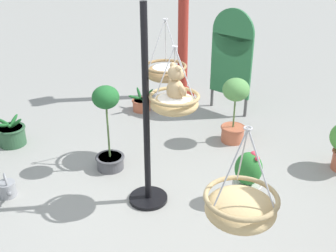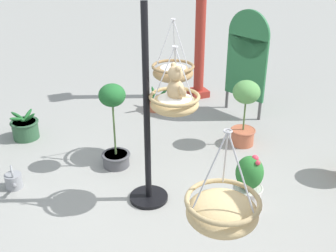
{
  "view_description": "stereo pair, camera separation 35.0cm",
  "coord_description": "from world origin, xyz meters",
  "px_view_note": "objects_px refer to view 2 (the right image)",
  "views": [
    {
      "loc": [
        3.4,
        -1.79,
        2.87
      ],
      "look_at": [
        0.0,
        0.05,
        0.97
      ],
      "focal_mm": 44.23,
      "sensor_mm": 36.0,
      "label": 1
    },
    {
      "loc": [
        3.55,
        -1.48,
        2.87
      ],
      "look_at": [
        0.0,
        0.05,
        0.97
      ],
      "focal_mm": 44.23,
      "sensor_mm": 36.0,
      "label": 2
    }
  ],
  "objects_px": {
    "potted_plant_small_succulent": "(114,126)",
    "display_sign_board": "(247,55)",
    "potted_plant_trailing_ivy": "(25,128)",
    "hanging_basket_left_high": "(173,72)",
    "greenhouse_pillar_far_back": "(200,25)",
    "hanging_basket_right_low": "(222,211)",
    "watering_can": "(14,181)",
    "display_pole_central": "(148,146)",
    "teddy_bear": "(177,86)",
    "hanging_basket_with_teddy": "(175,103)",
    "potted_plant_fern_front": "(249,182)",
    "potted_plant_flowering_red": "(156,103)",
    "potted_plant_conical_shrub": "(245,110)"
  },
  "relations": [
    {
      "from": "hanging_basket_with_teddy",
      "to": "potted_plant_conical_shrub",
      "type": "bearing_deg",
      "value": 120.4
    },
    {
      "from": "greenhouse_pillar_far_back",
      "to": "watering_can",
      "type": "bearing_deg",
      "value": -62.42
    },
    {
      "from": "hanging_basket_left_high",
      "to": "greenhouse_pillar_far_back",
      "type": "relative_size",
      "value": 0.28
    },
    {
      "from": "potted_plant_small_succulent",
      "to": "display_sign_board",
      "type": "xyz_separation_m",
      "value": [
        -0.77,
        2.42,
        0.42
      ]
    },
    {
      "from": "teddy_bear",
      "to": "hanging_basket_with_teddy",
      "type": "bearing_deg",
      "value": -90.0
    },
    {
      "from": "teddy_bear",
      "to": "potted_plant_trailing_ivy",
      "type": "bearing_deg",
      "value": -148.41
    },
    {
      "from": "display_pole_central",
      "to": "potted_plant_trailing_ivy",
      "type": "relative_size",
      "value": 5.45
    },
    {
      "from": "hanging_basket_left_high",
      "to": "potted_plant_trailing_ivy",
      "type": "bearing_deg",
      "value": -126.81
    },
    {
      "from": "teddy_bear",
      "to": "potted_plant_fern_front",
      "type": "bearing_deg",
      "value": 59.84
    },
    {
      "from": "display_sign_board",
      "to": "potted_plant_trailing_ivy",
      "type": "bearing_deg",
      "value": -98.41
    },
    {
      "from": "hanging_basket_right_low",
      "to": "teddy_bear",
      "type": "bearing_deg",
      "value": 167.58
    },
    {
      "from": "display_pole_central",
      "to": "potted_plant_fern_front",
      "type": "relative_size",
      "value": 3.52
    },
    {
      "from": "hanging_basket_left_high",
      "to": "greenhouse_pillar_far_back",
      "type": "height_order",
      "value": "greenhouse_pillar_far_back"
    },
    {
      "from": "teddy_bear",
      "to": "potted_plant_conical_shrub",
      "type": "height_order",
      "value": "teddy_bear"
    },
    {
      "from": "watering_can",
      "to": "hanging_basket_right_low",
      "type": "bearing_deg",
      "value": 27.9
    },
    {
      "from": "hanging_basket_right_low",
      "to": "watering_can",
      "type": "xyz_separation_m",
      "value": [
        -2.53,
        -1.34,
        -0.95
      ]
    },
    {
      "from": "display_pole_central",
      "to": "greenhouse_pillar_far_back",
      "type": "distance_m",
      "value": 3.32
    },
    {
      "from": "greenhouse_pillar_far_back",
      "to": "potted_plant_conical_shrub",
      "type": "xyz_separation_m",
      "value": [
        1.9,
        -0.26,
        -0.77
      ]
    },
    {
      "from": "potted_plant_fern_front",
      "to": "potted_plant_flowering_red",
      "type": "relative_size",
      "value": 1.3
    },
    {
      "from": "display_pole_central",
      "to": "potted_plant_flowering_red",
      "type": "height_order",
      "value": "display_pole_central"
    },
    {
      "from": "display_pole_central",
      "to": "potted_plant_trailing_ivy",
      "type": "xyz_separation_m",
      "value": [
        -2.13,
        -1.13,
        -0.52
      ]
    },
    {
      "from": "display_pole_central",
      "to": "teddy_bear",
      "type": "distance_m",
      "value": 0.77
    },
    {
      "from": "greenhouse_pillar_far_back",
      "to": "potted_plant_trailing_ivy",
      "type": "relative_size",
      "value": 6.46
    },
    {
      "from": "hanging_basket_left_high",
      "to": "potted_plant_flowering_red",
      "type": "distance_m",
      "value": 1.91
    },
    {
      "from": "hanging_basket_right_low",
      "to": "potted_plant_trailing_ivy",
      "type": "height_order",
      "value": "hanging_basket_right_low"
    },
    {
      "from": "teddy_bear",
      "to": "greenhouse_pillar_far_back",
      "type": "bearing_deg",
      "value": 148.41
    },
    {
      "from": "potted_plant_flowering_red",
      "to": "potted_plant_fern_front",
      "type": "bearing_deg",
      "value": -0.92
    },
    {
      "from": "hanging_basket_right_low",
      "to": "potted_plant_small_succulent",
      "type": "height_order",
      "value": "hanging_basket_right_low"
    },
    {
      "from": "potted_plant_trailing_ivy",
      "to": "hanging_basket_with_teddy",
      "type": "bearing_deg",
      "value": 31.21
    },
    {
      "from": "hanging_basket_with_teddy",
      "to": "display_pole_central",
      "type": "bearing_deg",
      "value": -120.96
    },
    {
      "from": "teddy_bear",
      "to": "potted_plant_fern_front",
      "type": "relative_size",
      "value": 0.62
    },
    {
      "from": "teddy_bear",
      "to": "potted_plant_flowering_red",
      "type": "height_order",
      "value": "teddy_bear"
    },
    {
      "from": "hanging_basket_with_teddy",
      "to": "hanging_basket_left_high",
      "type": "relative_size",
      "value": 0.91
    },
    {
      "from": "greenhouse_pillar_far_back",
      "to": "potted_plant_conical_shrub",
      "type": "distance_m",
      "value": 2.06
    },
    {
      "from": "watering_can",
      "to": "teddy_bear",
      "type": "bearing_deg",
      "value": 59.37
    },
    {
      "from": "potted_plant_flowering_red",
      "to": "watering_can",
      "type": "relative_size",
      "value": 1.43
    },
    {
      "from": "greenhouse_pillar_far_back",
      "to": "watering_can",
      "type": "xyz_separation_m",
      "value": [
        1.76,
        -3.37,
        -1.2
      ]
    },
    {
      "from": "hanging_basket_right_low",
      "to": "potted_plant_trailing_ivy",
      "type": "distance_m",
      "value": 4.05
    },
    {
      "from": "hanging_basket_right_low",
      "to": "potted_plant_fern_front",
      "type": "relative_size",
      "value": 1.18
    },
    {
      "from": "hanging_basket_left_high",
      "to": "potted_plant_conical_shrub",
      "type": "height_order",
      "value": "hanging_basket_left_high"
    },
    {
      "from": "teddy_bear",
      "to": "hanging_basket_right_low",
      "type": "xyz_separation_m",
      "value": [
        1.53,
        -0.34,
        -0.35
      ]
    },
    {
      "from": "potted_plant_conical_shrub",
      "to": "potted_plant_trailing_ivy",
      "type": "xyz_separation_m",
      "value": [
        -1.42,
        -2.83,
        -0.37
      ]
    },
    {
      "from": "hanging_basket_left_high",
      "to": "potted_plant_trailing_ivy",
      "type": "relative_size",
      "value": 1.84
    },
    {
      "from": "teddy_bear",
      "to": "hanging_basket_left_high",
      "type": "relative_size",
      "value": 0.52
    },
    {
      "from": "potted_plant_trailing_ivy",
      "to": "display_sign_board",
      "type": "distance_m",
      "value": 3.55
    },
    {
      "from": "display_pole_central",
      "to": "teddy_bear",
      "type": "height_order",
      "value": "display_pole_central"
    },
    {
      "from": "teddy_bear",
      "to": "hanging_basket_right_low",
      "type": "relative_size",
      "value": 0.53
    },
    {
      "from": "potted_plant_fern_front",
      "to": "potted_plant_conical_shrub",
      "type": "relative_size",
      "value": 0.67
    },
    {
      "from": "potted_plant_small_succulent",
      "to": "hanging_basket_with_teddy",
      "type": "bearing_deg",
      "value": 20.73
    },
    {
      "from": "hanging_basket_left_high",
      "to": "hanging_basket_right_low",
      "type": "distance_m",
      "value": 2.59
    }
  ]
}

